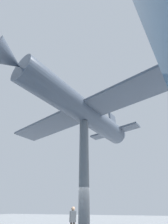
# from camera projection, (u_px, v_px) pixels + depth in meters

# --- Properties ---
(support_pylon_central) EXTENTS (0.60, 0.60, 6.70)m
(support_pylon_central) POSITION_uv_depth(u_px,v_px,m) (84.00, 172.00, 8.80)
(support_pylon_central) COLOR slate
(support_pylon_central) RESTS_ON ground_plane
(suspended_airplane) EXTENTS (14.92, 12.31, 2.88)m
(suspended_airplane) POSITION_uv_depth(u_px,v_px,m) (82.00, 110.00, 10.89)
(suspended_airplane) COLOR #4C5666
(suspended_airplane) RESTS_ON support_pylon_central
(visitor_person) EXTENTS (0.45, 0.41, 1.64)m
(visitor_person) POSITION_uv_depth(u_px,v_px,m) (73.00, 219.00, 9.68)
(visitor_person) COLOR #4C4238
(visitor_person) RESTS_ON ground_plane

